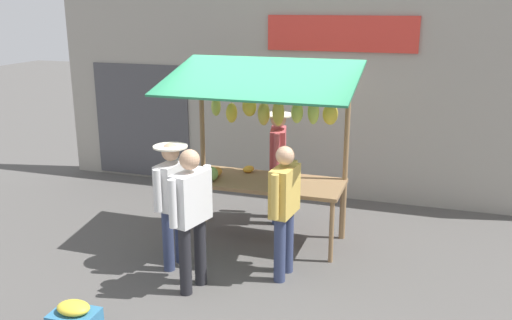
# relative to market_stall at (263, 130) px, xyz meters

# --- Properties ---
(ground_plane) EXTENTS (40.00, 40.00, 0.00)m
(ground_plane) POSITION_rel_market_stall_xyz_m (-0.01, 0.07, -1.56)
(ground_plane) COLOR #514F4C
(street_backdrop) EXTENTS (9.00, 0.30, 3.40)m
(street_backdrop) POSITION_rel_market_stall_xyz_m (0.04, -2.13, 0.13)
(street_backdrop) COLOR #9E998E
(street_backdrop) RESTS_ON ground
(market_stall) EXTENTS (2.50, 1.46, 2.50)m
(market_stall) POSITION_rel_market_stall_xyz_m (0.00, 0.00, 0.00)
(market_stall) COLOR olive
(market_stall) RESTS_ON ground
(vendor_with_sunhat) EXTENTS (0.44, 0.70, 1.70)m
(vendor_with_sunhat) POSITION_rel_market_stall_xyz_m (-0.01, -0.68, -0.55)
(vendor_with_sunhat) COLOR navy
(vendor_with_sunhat) RESTS_ON ground
(shopper_in_striped_shirt) EXTENTS (0.42, 0.68, 1.61)m
(shopper_in_striped_shirt) POSITION_rel_market_stall_xyz_m (0.80, 1.17, -0.62)
(shopper_in_striped_shirt) COLOR navy
(shopper_in_striped_shirt) RESTS_ON ground
(shopper_with_shopping_bag) EXTENTS (0.27, 0.70, 1.64)m
(shopper_with_shopping_bag) POSITION_rel_market_stall_xyz_m (-0.58, 1.01, -0.61)
(shopper_with_shopping_bag) COLOR navy
(shopper_with_shopping_bag) RESTS_ON ground
(shopper_in_grey_tee) EXTENTS (0.33, 0.70, 1.68)m
(shopper_in_grey_tee) POSITION_rel_market_stall_xyz_m (0.33, 1.64, -0.59)
(shopper_in_grey_tee) COLOR #232328
(shopper_in_grey_tee) RESTS_ON ground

